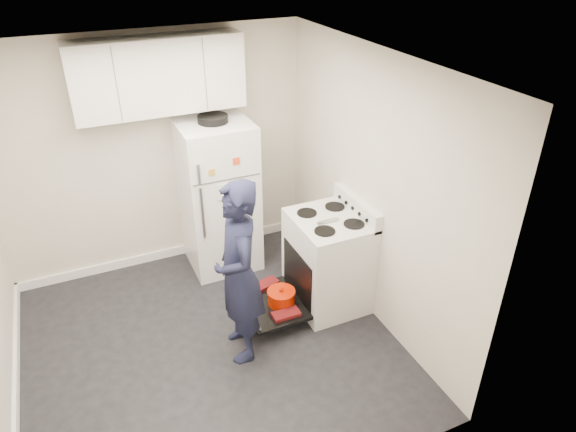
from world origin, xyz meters
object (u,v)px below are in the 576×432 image
refrigerator (219,196)px  person (239,273)px  open_oven_door (275,301)px  electric_range (327,262)px

refrigerator → person: (-0.27, -1.40, 0.00)m
open_oven_door → person: bearing=-147.0°
electric_range → person: (-1.00, -0.30, 0.36)m
open_oven_door → refrigerator: size_ratio=0.42×
person → refrigerator: bearing=174.8°
open_oven_door → person: (-0.44, -0.29, 0.65)m
electric_range → refrigerator: bearing=123.4°
refrigerator → electric_range: bearing=-56.6°
person → electric_range: bearing=112.5°
electric_range → person: bearing=-163.3°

